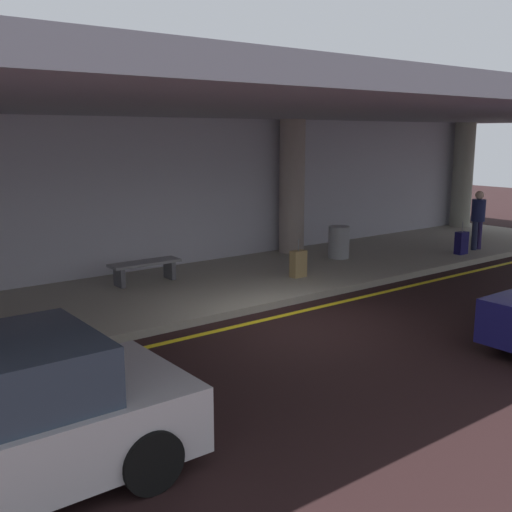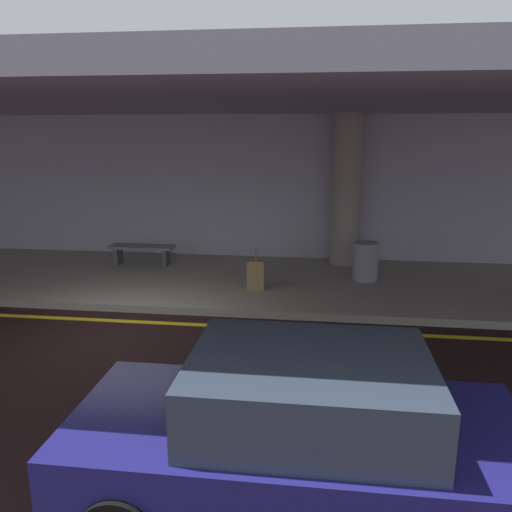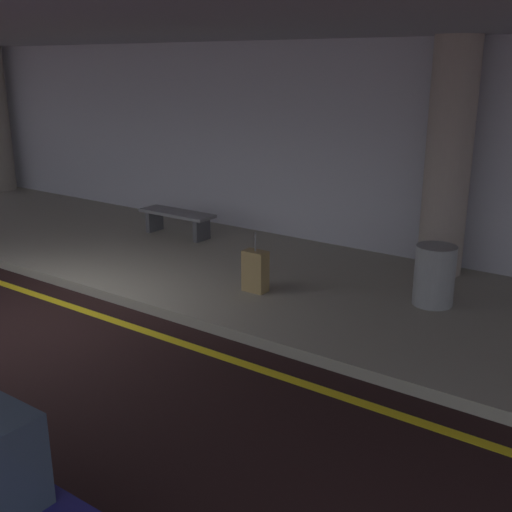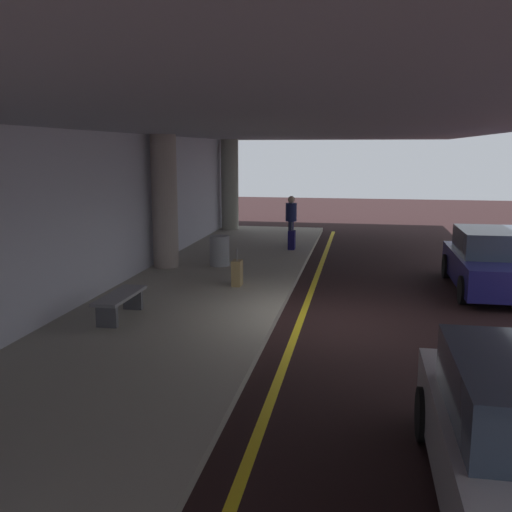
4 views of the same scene
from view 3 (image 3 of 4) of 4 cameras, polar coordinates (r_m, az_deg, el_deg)
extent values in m
plane|color=black|center=(9.28, -19.36, -5.33)|extent=(60.00, 60.00, 0.00)
cube|color=gray|center=(11.18, -6.49, -0.23)|extent=(26.00, 4.20, 0.15)
cube|color=yellow|center=(9.57, -16.69, -4.35)|extent=(26.00, 0.14, 0.01)
cylinder|color=gray|center=(10.18, 17.12, 8.40)|extent=(0.70, 0.70, 3.65)
cube|color=gray|center=(10.32, -9.22, 20.04)|extent=(28.00, 13.20, 0.30)
cube|color=#B0B0BE|center=(12.52, 0.20, 10.31)|extent=(26.00, 0.30, 3.80)
cube|color=olive|center=(9.23, -0.06, -1.39)|extent=(0.36, 0.22, 0.62)
cylinder|color=slate|center=(9.09, -0.06, 1.30)|extent=(0.02, 0.02, 0.28)
cube|color=slate|center=(12.30, -7.22, 3.90)|extent=(1.60, 0.50, 0.06)
cube|color=#4C4C51|center=(12.78, -9.23, 3.20)|extent=(0.10, 0.40, 0.42)
cube|color=#4C4C51|center=(11.96, -4.98, 2.40)|extent=(0.10, 0.40, 0.42)
cylinder|color=gray|center=(9.04, 15.96, -1.71)|extent=(0.56, 0.56, 0.85)
camera|label=1|loc=(14.60, -68.11, 6.58)|focal=42.79mm
camera|label=2|loc=(4.84, -93.06, -0.95)|focal=35.67mm
camera|label=4|loc=(18.86, -42.97, 12.76)|focal=40.53mm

